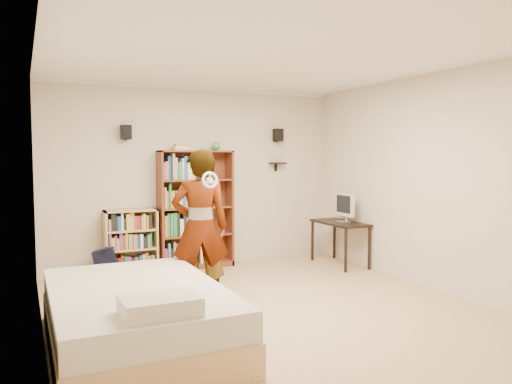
% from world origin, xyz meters
% --- Properties ---
extents(ground, '(4.50, 5.00, 0.01)m').
position_xyz_m(ground, '(0.00, 0.00, 0.00)').
color(ground, tan).
rests_on(ground, ground).
extents(room_shell, '(4.52, 5.02, 2.71)m').
position_xyz_m(room_shell, '(0.00, 0.00, 1.76)').
color(room_shell, beige).
rests_on(room_shell, ground).
extents(crown_molding, '(4.50, 5.00, 0.06)m').
position_xyz_m(crown_molding, '(0.00, 0.00, 2.67)').
color(crown_molding, silver).
rests_on(crown_molding, room_shell).
extents(speaker_left, '(0.14, 0.12, 0.20)m').
position_xyz_m(speaker_left, '(-1.05, 2.40, 2.00)').
color(speaker_left, black).
rests_on(speaker_left, room_shell).
extents(speaker_right, '(0.14, 0.12, 0.20)m').
position_xyz_m(speaker_right, '(1.35, 2.40, 2.00)').
color(speaker_right, black).
rests_on(speaker_right, room_shell).
extents(wall_shelf, '(0.25, 0.16, 0.02)m').
position_xyz_m(wall_shelf, '(1.35, 2.41, 1.55)').
color(wall_shelf, black).
rests_on(wall_shelf, room_shell).
extents(tall_bookshelf, '(1.10, 0.32, 1.75)m').
position_xyz_m(tall_bookshelf, '(-0.06, 2.34, 0.87)').
color(tall_bookshelf, brown).
rests_on(tall_bookshelf, ground).
extents(low_bookshelf, '(0.73, 0.27, 0.91)m').
position_xyz_m(low_bookshelf, '(-1.02, 2.36, 0.46)').
color(low_bookshelf, tan).
rests_on(low_bookshelf, ground).
extents(computer_desk, '(0.49, 0.97, 0.66)m').
position_xyz_m(computer_desk, '(1.99, 1.57, 0.33)').
color(computer_desk, black).
rests_on(computer_desk, ground).
extents(imac, '(0.14, 0.45, 0.44)m').
position_xyz_m(imac, '(2.03, 1.54, 0.88)').
color(imac, silver).
rests_on(imac, computer_desk).
extents(daybed, '(1.45, 2.22, 0.66)m').
position_xyz_m(daybed, '(-1.51, -0.37, 0.33)').
color(daybed, silver).
rests_on(daybed, ground).
extents(person, '(0.72, 0.56, 1.74)m').
position_xyz_m(person, '(-0.59, 0.57, 0.87)').
color(person, black).
rests_on(person, ground).
extents(wii_wheel, '(0.18, 0.07, 0.18)m').
position_xyz_m(wii_wheel, '(-0.59, 0.24, 1.42)').
color(wii_wheel, silver).
rests_on(wii_wheel, person).
extents(navy_bag, '(0.36, 0.28, 0.43)m').
position_xyz_m(navy_bag, '(-1.39, 2.19, 0.21)').
color(navy_bag, black).
rests_on(navy_bag, ground).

